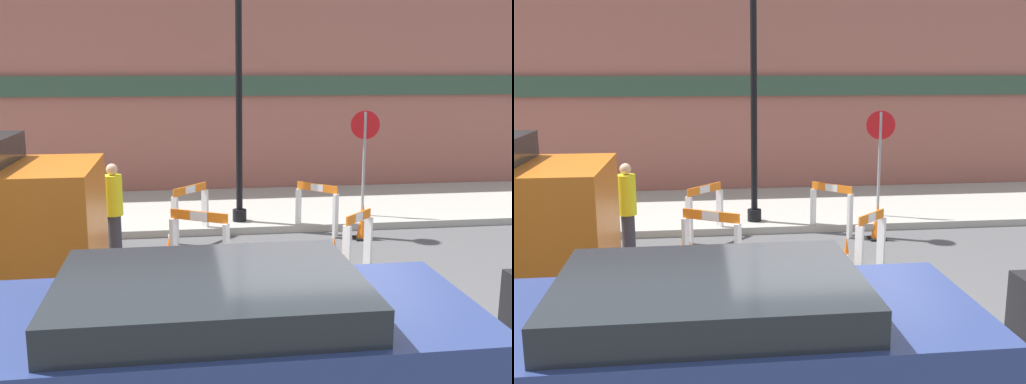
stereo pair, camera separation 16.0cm
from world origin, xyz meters
TOP-DOWN VIEW (x-y plane):
  - ground_plane at (0.00, 0.00)m, footprint 60.00×60.00m
  - sidewalk_slab at (0.00, 6.48)m, footprint 18.00×3.96m
  - storefront_facade at (0.00, 8.53)m, footprint 18.00×0.22m
  - streetlamp_post at (-0.43, 5.04)m, footprint 0.44×0.44m
  - stop_sign at (2.23, 5.18)m, footprint 0.59×0.16m
  - barricade_0 at (1.17, 2.12)m, footprint 0.64×0.61m
  - barricade_1 at (1.02, 4.35)m, footprint 0.74×0.74m
  - barricade_2 at (-1.45, 4.35)m, footprint 0.73×0.78m
  - barricade_3 at (-1.39, 1.84)m, footprint 0.89×0.58m
  - traffic_cone_0 at (1.83, 3.89)m, footprint 0.30×0.30m
  - traffic_cone_1 at (0.64, 1.63)m, footprint 0.30×0.30m
  - traffic_cone_2 at (-1.82, 3.60)m, footprint 0.30×0.30m
  - person_worker at (-2.76, 3.13)m, footprint 0.33×0.33m
  - parked_car_1 at (-1.49, -2.69)m, footprint 4.05×1.92m

SIDE VIEW (x-z plane):
  - ground_plane at x=0.00m, z-range 0.00..0.00m
  - sidewalk_slab at x=0.00m, z-range 0.00..0.15m
  - traffic_cone_2 at x=-1.82m, z-range -0.01..0.46m
  - traffic_cone_0 at x=1.83m, z-range -0.01..0.71m
  - traffic_cone_1 at x=0.64m, z-range -0.01..0.72m
  - barricade_0 at x=1.17m, z-range 0.03..1.01m
  - barricade_1 at x=1.02m, z-range 0.05..1.07m
  - barricade_2 at x=-1.45m, z-range 0.05..1.10m
  - barricade_3 at x=-1.39m, z-range 0.05..1.20m
  - person_worker at x=-2.76m, z-range 0.07..1.76m
  - parked_car_1 at x=-1.49m, z-range 0.11..1.85m
  - stop_sign at x=2.23m, z-range 0.53..2.76m
  - storefront_facade at x=0.00m, z-range 0.00..5.50m
  - streetlamp_post at x=-0.43m, z-range 0.95..6.87m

